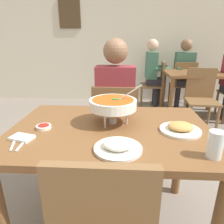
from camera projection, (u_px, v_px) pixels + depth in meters
The scene contains 20 objects.
ground_plane at pixel (111, 223), 1.52m from camera, with size 16.00×16.00×0.00m, color gray.
cafe_rear_partition at pixel (121, 29), 4.20m from camera, with size 10.00×0.10×3.00m, color beige.
picture_frame_hung at pixel (70, 14), 4.10m from camera, with size 0.44×0.03×0.56m, color #4C3823.
dining_table_main at pixel (111, 145), 1.30m from camera, with size 1.23×0.85×0.78m.
chair_diner_main at pixel (115, 123), 2.02m from camera, with size 0.44×0.44×0.90m.
diner_main at pixel (115, 99), 1.97m from camera, with size 0.40×0.45×1.31m.
curry_bowl at pixel (113, 104), 1.28m from camera, with size 0.33×0.30×0.26m.
rice_plate at pixel (118, 146), 1.00m from camera, with size 0.24×0.24×0.06m.
appetizer_plate at pixel (180, 128), 1.20m from camera, with size 0.24×0.24×0.06m.
sauce_dish at pixel (44, 127), 1.24m from camera, with size 0.09×0.09×0.02m.
napkin_folded at pixel (22, 138), 1.11m from camera, with size 0.12×0.08×0.02m, color white.
fork_utensil at pixel (14, 143), 1.07m from camera, with size 0.01×0.17×0.01m, color silver.
spoon_utensil at pixel (23, 143), 1.06m from camera, with size 0.01×0.17×0.01m, color silver.
drink_glass at pixel (215, 146), 0.92m from camera, with size 0.07×0.07×0.13m.
dining_table_far at pixel (194, 81), 3.45m from camera, with size 1.00×0.80×0.78m.
chair_bg_left at pixel (183, 82), 3.98m from camera, with size 0.46×0.46×0.90m.
chair_bg_middle at pixel (156, 82), 4.00m from camera, with size 0.47×0.47×0.90m.
chair_bg_corner at pixel (201, 95), 3.04m from camera, with size 0.47×0.47×0.90m.
patron_bg_left at pixel (184, 70), 3.93m from camera, with size 0.40×0.45×1.31m.
patron_bg_middle at pixel (153, 69), 3.98m from camera, with size 0.45×0.40×1.31m.
Camera 1 is at (0.07, -1.15, 1.29)m, focal length 32.55 mm.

